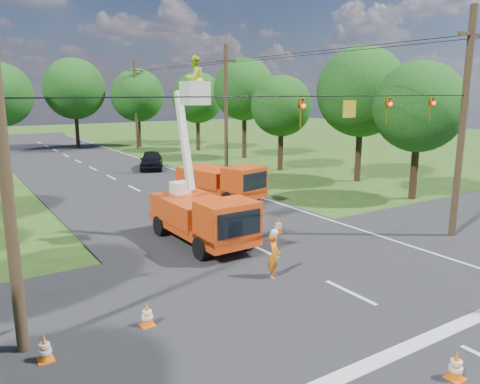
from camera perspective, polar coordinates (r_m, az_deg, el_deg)
ground at (r=32.49m, az=-12.78°, el=0.36°), size 140.00×140.00×0.00m
road_main at (r=32.49m, az=-12.78°, el=0.36°), size 12.00×100.00×0.06m
road_cross at (r=17.30m, az=8.48°, el=-9.88°), size 56.00×10.00×0.07m
stop_bar at (r=14.20m, az=22.92°, el=-15.88°), size 9.00×0.45×0.02m
edge_line at (r=34.74m, az=-4.08°, el=1.38°), size 0.12×90.00×0.02m
bucket_truck at (r=20.01m, az=-4.62°, el=-1.65°), size 2.53×6.11×7.89m
second_truck at (r=28.16m, az=-2.28°, el=1.30°), size 3.51×6.35×2.25m
ground_worker at (r=16.57m, az=4.17°, el=-7.74°), size 0.71×0.70×1.65m
distant_car at (r=40.47m, az=-10.76°, el=3.83°), size 3.55×4.91×1.55m
traffic_cone_0 at (r=12.32m, az=24.85°, el=-18.66°), size 0.38×0.38×0.71m
traffic_cone_2 at (r=21.83m, az=4.72°, el=-4.11°), size 0.38×0.38×0.71m
traffic_cone_3 at (r=26.03m, az=2.04°, el=-1.42°), size 0.38×0.38×0.71m
traffic_cone_4 at (r=13.71m, az=-11.25°, el=-14.45°), size 0.38×0.38×0.71m
traffic_cone_5 at (r=12.83m, az=-22.70°, el=-17.17°), size 0.38×0.38×0.71m
traffic_cone_7 at (r=30.36m, az=-2.37°, el=0.53°), size 0.38×0.38×0.71m
pole_right_near at (r=22.66m, az=25.51°, el=7.57°), size 1.80×0.30×10.00m
pole_right_mid at (r=37.33m, az=-1.72°, el=10.04°), size 1.80×0.30×10.00m
pole_right_far at (r=55.45m, az=-12.59°, el=10.43°), size 1.80×0.30×10.00m
pole_left at (r=12.22m, az=-26.69°, el=1.69°), size 0.30×0.30×9.00m
signal_span at (r=17.63m, az=14.66°, el=9.90°), size 18.00×0.29×1.07m
tree_right_a at (r=30.15m, az=21.00°, el=9.64°), size 5.40×5.40×8.28m
tree_right_b at (r=35.15m, az=14.61°, el=11.70°), size 6.40×6.40×9.65m
tree_right_c at (r=39.15m, az=5.06°, el=10.40°), size 5.00×5.00×7.83m
tree_right_d at (r=46.59m, az=0.54°, el=12.38°), size 6.00×6.00×9.70m
tree_right_e at (r=53.00m, az=-5.22°, el=11.36°), size 5.60×5.60×8.63m
tree_far_a at (r=55.30m, az=-27.22°, el=10.52°), size 6.60×6.60×9.50m
tree_far_b at (r=58.63m, az=-19.56°, el=11.77°), size 7.00×7.00×10.32m
tree_far_c at (r=57.65m, az=-12.38°, el=11.44°), size 6.20×6.20×9.18m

